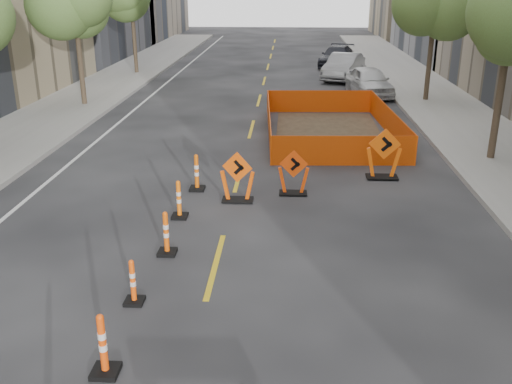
# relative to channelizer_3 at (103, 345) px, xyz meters

# --- Properties ---
(sidewalk_right) EXTENTS (4.00, 90.00, 0.15)m
(sidewalk_right) POSITION_rel_channelizer_3_xyz_m (10.27, 11.71, -0.46)
(sidewalk_right) COLOR gray
(sidewalk_right) RESTS_ON ground
(tree_l_c) EXTENTS (2.80, 2.80, 5.95)m
(tree_l_c) POSITION_rel_channelizer_3_xyz_m (-7.13, 19.71, 3.99)
(tree_l_c) COLOR #382B1E
(tree_l_c) RESTS_ON ground
(tree_l_d) EXTENTS (2.80, 2.80, 5.95)m
(tree_l_d) POSITION_rel_channelizer_3_xyz_m (-7.13, 29.71, 3.99)
(tree_l_d) COLOR #382B1E
(tree_l_d) RESTS_ON ground
(tree_r_b) EXTENTS (2.80, 2.80, 5.95)m
(tree_r_b) POSITION_rel_channelizer_3_xyz_m (9.67, 11.71, 3.99)
(tree_r_b) COLOR #382B1E
(tree_r_b) RESTS_ON ground
(tree_r_c) EXTENTS (2.80, 2.80, 5.95)m
(tree_r_c) POSITION_rel_channelizer_3_xyz_m (9.67, 21.71, 3.99)
(tree_r_c) COLOR #382B1E
(tree_r_c) RESTS_ON ground
(channelizer_3) EXTENTS (0.42, 0.42, 1.08)m
(channelizer_3) POSITION_rel_channelizer_3_xyz_m (0.00, 0.00, 0.00)
(channelizer_3) COLOR #F9490A
(channelizer_3) RESTS_ON ground
(channelizer_4) EXTENTS (0.36, 0.36, 0.92)m
(channelizer_4) POSITION_rel_channelizer_3_xyz_m (-0.09, 2.09, -0.08)
(channelizer_4) COLOR #FF510A
(channelizer_4) RESTS_ON ground
(channelizer_5) EXTENTS (0.41, 0.41, 1.03)m
(channelizer_5) POSITION_rel_channelizer_3_xyz_m (0.12, 4.18, -0.02)
(channelizer_5) COLOR #E85509
(channelizer_5) RESTS_ON ground
(channelizer_6) EXTENTS (0.40, 0.40, 1.02)m
(channelizer_6) POSITION_rel_channelizer_3_xyz_m (0.02, 6.27, -0.03)
(channelizer_6) COLOR orange
(channelizer_6) RESTS_ON ground
(channelizer_7) EXTENTS (0.43, 0.43, 1.09)m
(channelizer_7) POSITION_rel_channelizer_3_xyz_m (0.15, 8.36, 0.01)
(channelizer_7) COLOR #DD5909
(channelizer_7) RESTS_ON ground
(chevron_sign_left) EXTENTS (1.08, 0.80, 1.44)m
(chevron_sign_left) POSITION_rel_channelizer_3_xyz_m (1.42, 7.53, 0.18)
(chevron_sign_left) COLOR #DD4C09
(chevron_sign_left) RESTS_ON ground
(chevron_sign_center) EXTENTS (0.90, 0.56, 1.32)m
(chevron_sign_center) POSITION_rel_channelizer_3_xyz_m (2.96, 8.16, 0.12)
(chevron_sign_center) COLOR #F6460A
(chevron_sign_center) RESTS_ON ground
(chevron_sign_right) EXTENTS (1.11, 0.72, 1.60)m
(chevron_sign_right) POSITION_rel_channelizer_3_xyz_m (5.73, 9.72, 0.26)
(chevron_sign_right) COLOR #F65A0A
(chevron_sign_right) RESTS_ON ground
(safety_fence) EXTENTS (5.20, 8.37, 1.02)m
(safety_fence) POSITION_rel_channelizer_3_xyz_m (4.42, 15.03, -0.03)
(safety_fence) COLOR #DE550B
(safety_fence) RESTS_ON ground
(parked_car_near) EXTENTS (2.45, 4.64, 1.51)m
(parked_car_near) POSITION_rel_channelizer_3_xyz_m (7.03, 23.31, 0.21)
(parked_car_near) COLOR silver
(parked_car_near) RESTS_ON ground
(parked_car_mid) EXTENTS (3.12, 5.03, 1.56)m
(parked_car_mid) POSITION_rel_channelizer_3_xyz_m (6.12, 28.50, 0.24)
(parked_car_mid) COLOR gray
(parked_car_mid) RESTS_ON ground
(parked_car_far) EXTENTS (3.13, 5.25, 1.43)m
(parked_car_far) POSITION_rel_channelizer_3_xyz_m (6.12, 33.93, 0.17)
(parked_car_far) COLOR black
(parked_car_far) RESTS_ON ground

